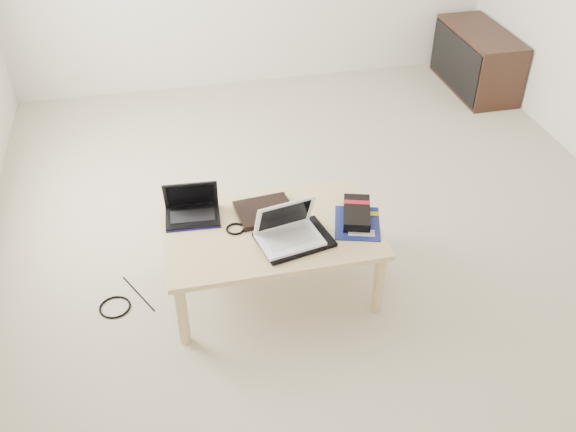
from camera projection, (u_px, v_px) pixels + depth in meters
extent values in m
plane|color=#BDAF99|center=(314.00, 213.00, 4.06)|extent=(4.00, 4.00, 0.00)
cube|color=silver|center=(523.00, 272.00, 1.69)|extent=(4.00, 0.10, 2.60)
cube|color=#DEBA85|center=(270.00, 231.00, 3.30)|extent=(1.10, 0.70, 0.03)
cylinder|color=#DEBA85|center=(182.00, 315.00, 3.10)|extent=(0.06, 0.06, 0.37)
cylinder|color=#DEBA85|center=(379.00, 283.00, 3.27)|extent=(0.06, 0.06, 0.37)
cylinder|color=#DEBA85|center=(172.00, 238.00, 3.57)|extent=(0.06, 0.06, 0.37)
cylinder|color=#DEBA85|center=(345.00, 215.00, 3.74)|extent=(0.06, 0.06, 0.37)
cube|color=#3B2118|center=(477.00, 60.00, 5.36)|extent=(0.40, 0.90, 0.50)
cube|color=black|center=(455.00, 62.00, 5.32)|extent=(0.02, 0.86, 0.44)
cube|color=black|center=(265.00, 211.00, 3.38)|extent=(0.31, 0.27, 0.03)
cube|color=black|center=(193.00, 217.00, 3.35)|extent=(0.29, 0.21, 0.02)
cube|color=black|center=(193.00, 216.00, 3.34)|extent=(0.24, 0.12, 0.00)
cube|color=black|center=(193.00, 224.00, 3.29)|extent=(0.06, 0.03, 0.00)
cube|color=black|center=(191.00, 194.00, 3.34)|extent=(0.29, 0.09, 0.18)
cube|color=black|center=(191.00, 195.00, 3.34)|extent=(0.24, 0.07, 0.14)
cube|color=#100D4B|center=(194.00, 229.00, 3.28)|extent=(0.28, 0.03, 0.01)
cube|color=black|center=(276.00, 219.00, 3.34)|extent=(0.24, 0.19, 0.01)
cube|color=white|center=(276.00, 218.00, 3.34)|extent=(0.19, 0.15, 0.00)
cube|color=silver|center=(292.00, 223.00, 3.31)|extent=(0.08, 0.21, 0.02)
cube|color=#96979B|center=(292.00, 222.00, 3.31)|extent=(0.06, 0.17, 0.00)
cube|color=black|center=(294.00, 240.00, 3.20)|extent=(0.40, 0.33, 0.02)
cube|color=white|center=(290.00, 240.00, 3.17)|extent=(0.34, 0.27, 0.01)
cube|color=silver|center=(290.00, 239.00, 3.17)|extent=(0.27, 0.16, 0.00)
cube|color=white|center=(297.00, 248.00, 3.11)|extent=(0.07, 0.04, 0.00)
cube|color=white|center=(284.00, 215.00, 3.16)|extent=(0.32, 0.14, 0.20)
cube|color=black|center=(285.00, 216.00, 3.16)|extent=(0.27, 0.11, 0.16)
cube|color=#0C174D|center=(357.00, 223.00, 3.32)|extent=(0.30, 0.34, 0.01)
cube|color=silver|center=(352.00, 218.00, 3.35)|extent=(0.06, 0.06, 0.01)
cube|color=yellow|center=(370.00, 213.00, 3.38)|extent=(0.09, 0.04, 0.01)
cube|color=yellow|center=(370.00, 215.00, 3.37)|extent=(0.09, 0.04, 0.01)
cube|color=silver|center=(361.00, 231.00, 3.26)|extent=(0.13, 0.05, 0.01)
cube|color=silver|center=(361.00, 233.00, 3.25)|extent=(0.13, 0.05, 0.01)
cube|color=silver|center=(362.00, 235.00, 3.23)|extent=(0.13, 0.05, 0.01)
cube|color=black|center=(346.00, 228.00, 3.28)|extent=(0.03, 0.03, 0.01)
cube|color=black|center=(357.00, 213.00, 3.34)|extent=(0.21, 0.30, 0.06)
cube|color=maroon|center=(357.00, 202.00, 3.37)|extent=(0.14, 0.07, 0.00)
torus|color=black|center=(235.00, 229.00, 3.28)|extent=(0.10, 0.10, 0.01)
torus|color=black|center=(115.00, 307.00, 3.39)|extent=(0.17, 0.17, 0.01)
cylinder|color=black|center=(139.00, 294.00, 3.47)|extent=(0.16, 0.31, 0.01)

